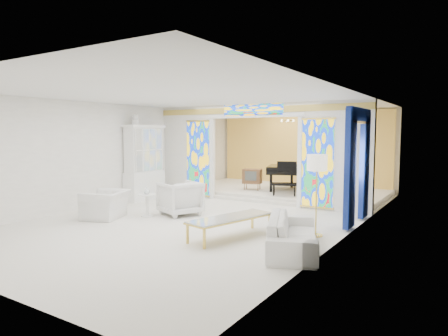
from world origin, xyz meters
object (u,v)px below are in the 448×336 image
Objects in this scene: coffee_table at (231,218)px; armchair_left at (106,205)px; sofa at (293,233)px; china_cabinet at (144,163)px; armchair_right at (180,198)px; grand_piano at (292,170)px; tv_console at (252,176)px.

armchair_left is at bearing -178.86° from coffee_table.
sofa is (5.03, -0.05, -0.03)m from armchair_left.
china_cabinet is 6.76m from sofa.
armchair_right is 4.90m from grand_piano.
grand_piano is at bearing 20.21° from tv_console.
china_cabinet is 2.57× the size of armchair_left.
coffee_table is (2.31, -1.25, -0.04)m from armchair_right.
china_cabinet is at bearing -94.37° from armchair_right.
sofa is (3.71, -1.38, -0.13)m from armchair_right.
coffee_table is (-1.40, 0.13, 0.09)m from sofa.
tv_console is at bearing 113.98° from coffee_table.
armchair_left is 6.57m from grand_piano.
grand_piano is (1.12, 4.75, 0.43)m from armchair_right.
grand_piano reaches higher than armchair_right.
china_cabinet is at bearing -154.32° from grand_piano.
armchair_left is at bearing 67.42° from sofa.
armchair_right reaches higher than sofa.
armchair_right is 1.34× the size of tv_console.
armchair_right is at bearing -27.10° from china_cabinet.
grand_piano is (3.57, 3.49, -0.30)m from china_cabinet.
grand_piano is at bearing 101.25° from coffee_table.
tv_console reaches higher than armchair_right.
tv_console is (-2.32, 5.23, 0.25)m from coffee_table.
armchair_left is at bearing -130.50° from grand_piano.
armchair_right is (2.45, -1.26, -0.73)m from china_cabinet.
china_cabinet is at bearing 44.89° from sofa.
tv_console is at bearing 48.04° from china_cabinet.
armchair_right is (1.31, 1.33, 0.09)m from armchair_left.
tv_console is at bearing -157.12° from armchair_right.
armchair_right is at bearing -121.95° from grand_piano.
armchair_right is 3.96m from sofa.
coffee_table is at bearing -27.77° from china_cabinet.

